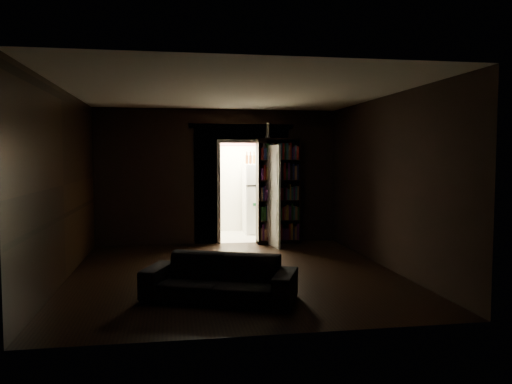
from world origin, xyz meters
TOP-DOWN VIEW (x-y plane):
  - ground at (0.00, 0.00)m, footprint 5.50×5.50m
  - room_walls at (-0.01, 1.07)m, footprint 5.02×5.61m
  - kitchen_alcove at (0.50, 3.87)m, footprint 2.20×1.80m
  - sofa at (-0.36, -1.39)m, footprint 2.08×1.48m
  - bookshelf at (1.25, 2.59)m, footprint 0.95×0.54m
  - refrigerator at (1.10, 4.03)m, footprint 0.80×0.74m
  - door at (1.05, 2.31)m, footprint 0.21×0.84m
  - figurine at (1.04, 2.66)m, footprint 0.12×0.12m
  - bottles at (1.06, 4.03)m, footprint 0.71×0.17m

SIDE VIEW (x-z plane):
  - ground at x=0.00m, z-range 0.00..0.00m
  - sofa at x=-0.36m, z-range 0.00..0.73m
  - refrigerator at x=1.10m, z-range 0.00..1.65m
  - door at x=1.05m, z-range 0.00..2.05m
  - bookshelf at x=1.25m, z-range 0.00..2.20m
  - kitchen_alcove at x=0.50m, z-range -0.09..2.51m
  - room_walls at x=-0.01m, z-range 0.26..3.10m
  - bottles at x=1.06m, z-range 1.65..1.94m
  - figurine at x=1.04m, z-range 2.20..2.53m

